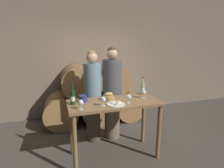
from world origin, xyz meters
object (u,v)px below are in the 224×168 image
Objects in this scene: tasting_table at (114,111)px; person_right at (112,93)px; person_left at (93,96)px; wine_glass_far_left at (81,103)px; wine_glass_center at (129,97)px; blue_crock at (83,98)px; wine_bottle_red at (73,97)px; bread_basket at (109,97)px; wine_bottle_white at (143,88)px; wine_glass_left at (103,100)px; cheese_plate at (116,104)px; wine_glass_right at (144,93)px.

person_right is at bearing 75.60° from tasting_table.
tasting_table is 0.67m from person_left.
wine_glass_far_left and wine_glass_center have the same top height.
person_left is at bearing 63.23° from blue_crock.
person_left is 0.90m from wine_glass_far_left.
person_right reaches higher than tasting_table.
person_right is at bearing 49.55° from wine_glass_far_left.
bread_basket is (0.56, 0.05, -0.06)m from wine_bottle_red.
wine_bottle_red reaches higher than wine_bottle_white.
wine_glass_left is at bearing -48.81° from blue_crock.
blue_crock is (0.16, 0.08, -0.06)m from wine_bottle_red.
wine_bottle_red reaches higher than wine_glass_left.
tasting_table is 4.46× the size of wine_bottle_red.
wine_glass_left reaches higher than cheese_plate.
wine_bottle_white is (0.60, 0.23, 0.27)m from tasting_table.
wine_bottle_red is at bearing -153.98° from blue_crock.
bread_basket is (0.40, -0.03, -0.01)m from blue_crock.
wine_glass_left is (-0.00, -0.78, 0.16)m from person_left.
blue_crock is 0.34m from wine_glass_far_left.
person_right is 13.19× the size of wine_glass_far_left.
bread_basket is 1.33× the size of wine_glass_left.
bread_basket is 1.33× the size of wine_glass_center.
wine_bottle_white is 2.34× the size of wine_glass_center.
blue_crock is 0.48× the size of cheese_plate.
wine_bottle_white is 0.68m from bread_basket.
person_right is at bearing -0.01° from person_left.
person_right reaches higher than cheese_plate.
wine_bottle_red is 1.17× the size of cheese_plate.
wine_bottle_red is at bearing 166.34° from wine_glass_center.
wine_glass_left is at bearing -154.82° from wine_bottle_white.
cheese_plate is at bearing -103.83° from person_right.
wine_bottle_red is 1.24m from wine_bottle_white.
tasting_table is 10.55× the size of wine_glass_center.
wine_glass_right is (0.73, 0.18, 0.00)m from wine_glass_left.
wine_bottle_red is 2.44× the size of blue_crock.
wine_glass_right is at bearing -59.48° from person_right.
person_right is at bearing 38.46° from blue_crock.
wine_glass_right is at bearing 17.57° from cheese_plate.
person_left reaches higher than wine_glass_left.
person_left is 0.73m from wine_bottle_red.
wine_glass_far_left is at bearing -111.69° from person_left.
blue_crock is (-1.06, -0.10, -0.05)m from wine_bottle_white.
blue_crock is at bearing -174.59° from wine_bottle_white.
wine_bottle_white is at bearing 5.41° from blue_crock.
person_left reaches higher than wine_bottle_white.
wine_glass_far_left is at bearing -174.09° from cheese_plate.
wine_glass_center is at bearing -89.03° from person_right.
cheese_plate is (-0.63, -0.38, -0.10)m from wine_bottle_white.
person_right reaches higher than wine_bottle_white.
person_right is 0.58m from bread_basket.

